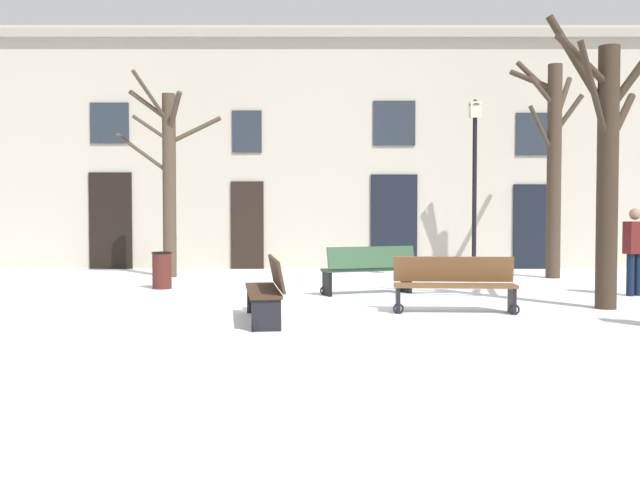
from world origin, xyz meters
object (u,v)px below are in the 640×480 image
bench_by_litter_bin (368,269)px  person_by_shop_door (634,248)px  litter_bin (162,270)px  bench_facing_shops (454,284)px  tree_left_of_center (607,159)px  tree_right_of_center (553,160)px  streetlamp (474,171)px  bench_near_center_tree (267,288)px  tree_near_facade (168,176)px

bench_by_litter_bin → person_by_shop_door: person_by_shop_door is taller
litter_bin → bench_facing_shops: (5.35, -3.52, 0.07)m
bench_facing_shops → tree_left_of_center: bearing=13.0°
bench_facing_shops → tree_right_of_center: bearing=63.4°
tree_left_of_center → streetlamp: bearing=103.7°
tree_left_of_center → bench_near_center_tree: (-5.38, -1.35, -1.95)m
bench_by_litter_bin → bench_near_center_tree: bearing=44.3°
bench_by_litter_bin → person_by_shop_door: size_ratio=1.12×
tree_right_of_center → bench_by_litter_bin: (-4.64, -3.53, -2.35)m
litter_bin → bench_by_litter_bin: bearing=-14.1°
bench_by_litter_bin → tree_near_facade: bearing=-58.5°
tree_right_of_center → bench_facing_shops: bearing=-120.1°
litter_bin → bench_by_litter_bin: bench_by_litter_bin is taller
streetlamp → bench_by_litter_bin: bearing=-134.6°
tree_near_facade → streetlamp: tree_near_facade is taller
bench_facing_shops → person_by_shop_door: (3.80, 2.24, 0.46)m
tree_right_of_center → streetlamp: (-2.07, -0.93, -0.32)m
tree_near_facade → bench_near_center_tree: 7.97m
bench_near_center_tree → litter_bin: bearing=-158.4°
litter_bin → bench_by_litter_bin: 4.31m
tree_left_of_center → person_by_shop_door: size_ratio=2.90×
person_by_shop_door → bench_near_center_tree: bearing=4.0°
tree_left_of_center → streetlamp: tree_left_of_center is taller
tree_left_of_center → bench_by_litter_bin: size_ratio=2.60×
tree_left_of_center → streetlamp: 4.78m
litter_bin → person_by_shop_door: 9.25m
tree_right_of_center → person_by_shop_door: (0.33, -3.75, -1.93)m
streetlamp → tree_left_of_center: bearing=-76.3°
tree_near_facade → bench_near_center_tree: (2.91, -7.15, -1.97)m
litter_bin → bench_facing_shops: 6.40m
tree_near_facade → person_by_shop_door: 10.47m
tree_near_facade → bench_facing_shops: (5.77, -6.22, -2.00)m
tree_left_of_center → bench_by_litter_bin: 4.65m
person_by_shop_door → bench_facing_shops: bearing=9.1°
tree_left_of_center → bench_facing_shops: (-2.53, -0.42, -1.98)m
bench_near_center_tree → person_by_shop_door: 7.38m
tree_left_of_center → tree_near_facade: bearing=145.1°
tree_near_facade → bench_by_litter_bin: 6.25m
tree_near_facade → person_by_shop_door: bearing=-22.6°
bench_by_litter_bin → tree_right_of_center: bearing=-162.0°
bench_by_litter_bin → bench_facing_shops: bearing=96.1°
litter_bin → bench_facing_shops: bench_facing_shops is taller
person_by_shop_door → litter_bin: bearing=-29.4°
streetlamp → bench_near_center_tree: streetlamp is taller
bench_facing_shops → bench_by_litter_bin: bench_by_litter_bin is taller
tree_left_of_center → bench_near_center_tree: 5.88m
bench_near_center_tree → streetlamp: bearing=136.9°
litter_bin → tree_right_of_center: bearing=15.7°
streetlamp → person_by_shop_door: streetlamp is taller
bench_facing_shops → person_by_shop_door: 4.43m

